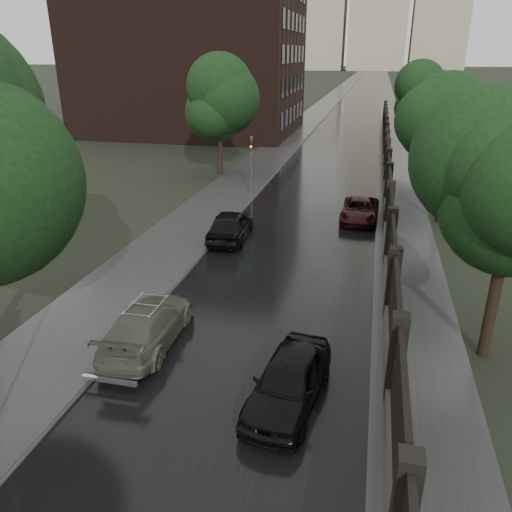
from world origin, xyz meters
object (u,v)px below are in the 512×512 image
object	(u,v)px
tree_right_b	(451,134)
car_right_near	(289,381)
tree_right_c	(425,104)
traffic_light	(251,161)
volga_sedan	(147,325)
hatchback_left	(231,225)
car_right_far	(360,210)
tree_right_a	(512,207)
tree_left_far	(219,107)

from	to	relation	value
tree_right_b	car_right_near	distance (m)	19.15
tree_right_c	traffic_light	size ratio (longest dim) A/B	1.75
tree_right_c	volga_sedan	bearing A→B (deg)	-107.66
hatchback_left	car_right_far	xyz separation A→B (m)	(6.40, 4.75, -0.16)
hatchback_left	car_right_far	distance (m)	7.97
hatchback_left	volga_sedan	bearing A→B (deg)	87.03
tree_right_a	car_right_near	distance (m)	8.04
tree_right_c	car_right_near	bearing A→B (deg)	-99.05
tree_right_c	car_right_far	bearing A→B (deg)	-103.37
tree_right_b	hatchback_left	distance (m)	12.85
tree_left_far	tree_right_c	xyz separation A→B (m)	(15.50, 10.00, -0.29)
tree_left_far	tree_right_a	world-z (taller)	tree_left_far
volga_sedan	car_right_near	xyz separation A→B (m)	(5.06, -1.97, 0.02)
tree_left_far	traffic_light	bearing A→B (deg)	-53.53
tree_right_a	traffic_light	bearing A→B (deg)	124.77
traffic_light	car_right_far	size ratio (longest dim) A/B	0.90
tree_left_far	traffic_light	size ratio (longest dim) A/B	1.85
tree_right_b	car_right_far	bearing A→B (deg)	-170.60
tree_right_a	car_right_near	bearing A→B (deg)	-146.43
tree_right_c	volga_sedan	distance (m)	35.74
tree_right_a	car_right_far	world-z (taller)	tree_right_a
tree_right_b	tree_right_c	bearing A→B (deg)	90.00
volga_sedan	hatchback_left	distance (m)	10.32
traffic_light	tree_left_far	bearing A→B (deg)	126.47
volga_sedan	tree_right_a	bearing A→B (deg)	-172.82
volga_sedan	tree_right_c	bearing A→B (deg)	-110.03
tree_right_c	hatchback_left	distance (m)	26.21
car_right_far	hatchback_left	bearing A→B (deg)	-141.90
tree_right_a	car_right_far	xyz separation A→B (m)	(-4.45, 13.26, -4.33)
traffic_light	volga_sedan	xyz separation A→B (m)	(1.04, -18.81, -1.70)
tree_right_c	tree_left_far	bearing A→B (deg)	-147.17
tree_right_a	hatchback_left	xyz separation A→B (m)	(-10.85, 8.51, -4.17)
car_right_far	car_right_near	bearing A→B (deg)	-92.69
tree_right_a	tree_right_b	size ratio (longest dim) A/B	1.00
volga_sedan	hatchback_left	world-z (taller)	hatchback_left
tree_right_a	car_right_far	size ratio (longest dim) A/B	1.58
traffic_light	hatchback_left	bearing A→B (deg)	-83.60
hatchback_left	car_right_near	world-z (taller)	hatchback_left
tree_right_c	car_right_far	size ratio (longest dim) A/B	1.58
volga_sedan	tree_right_b	bearing A→B (deg)	-126.61
tree_right_a	volga_sedan	distance (m)	11.71
tree_right_b	car_right_near	bearing A→B (deg)	-107.77
tree_left_far	tree_right_c	world-z (taller)	tree_left_far
tree_right_a	car_right_far	distance (m)	14.65
tree_right_b	car_right_near	xyz separation A→B (m)	(-5.70, -17.78, -4.23)
tree_left_far	tree_right_a	xyz separation A→B (m)	(15.50, -22.00, -0.29)
tree_right_a	tree_right_c	xyz separation A→B (m)	(0.00, 32.00, 0.00)
tree_right_b	tree_right_c	xyz separation A→B (m)	(0.00, 18.00, 0.00)
volga_sedan	car_right_near	distance (m)	5.43
traffic_light	car_right_far	distance (m)	8.43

